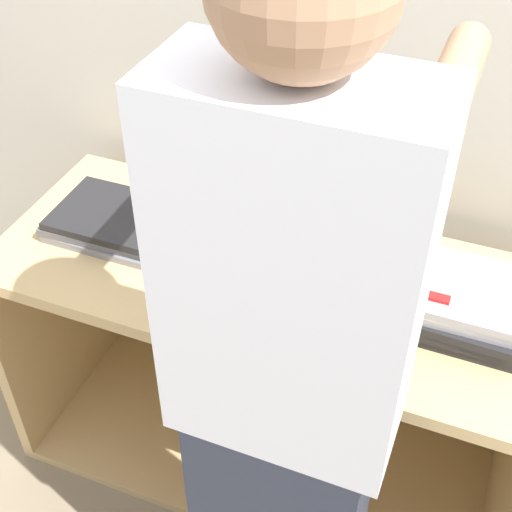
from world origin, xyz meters
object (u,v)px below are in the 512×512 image
Objects in this scene: laptop_stack_left at (125,223)px; laptop_stack_right at (437,298)px; laptop_open at (276,245)px; person at (287,401)px.

laptop_stack_left is 1.01× the size of laptop_stack_right.
laptop_stack_left is at bearing -174.38° from laptop_open.
person is (0.61, -0.46, 0.10)m from laptop_stack_left.
laptop_open is 0.41m from laptop_stack_left.
laptop_open is at bearing 5.62° from laptop_stack_left.
laptop_stack_left is (-0.40, -0.04, -0.02)m from laptop_open.
laptop_open is at bearing 112.40° from person.
laptop_stack_right is 0.22× the size of person.
laptop_open is 0.41m from laptop_stack_right.
person is (-0.20, -0.46, 0.08)m from laptop_stack_right.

